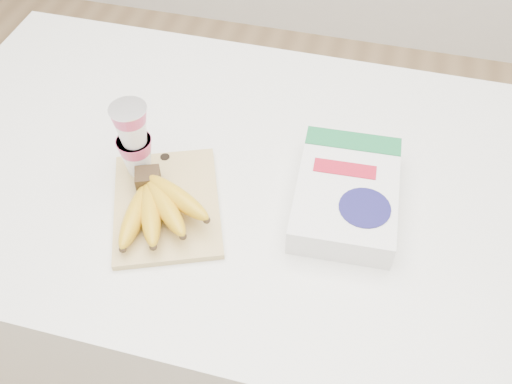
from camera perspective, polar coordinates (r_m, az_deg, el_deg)
room at (r=0.98m, az=-6.08°, el=17.71°), size 4.00×4.00×4.00m
table at (r=1.60m, az=-3.58°, el=-9.47°), size 1.31×0.88×0.99m
cutting_board at (r=1.13m, az=-8.91°, el=-1.26°), size 0.29×0.33×0.01m
bananas at (r=1.09m, az=-9.92°, el=-1.35°), size 0.19×0.20×0.07m
yogurt_stack at (r=1.13m, az=-12.16°, el=5.29°), size 0.08×0.07×0.17m
cereal_box at (r=1.12m, az=9.03°, el=-0.10°), size 0.21×0.29×0.06m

